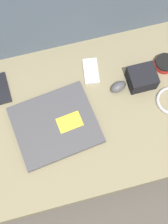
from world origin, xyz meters
name	(u,v)px	position (x,y,z in m)	size (l,w,h in m)	color
ground_plane	(84,123)	(0.00, 0.00, 0.00)	(8.00, 8.00, 0.00)	#4C4742
couch_seat	(84,119)	(0.00, 0.00, 0.07)	(1.04, 0.61, 0.13)	#847A5B
couch_backrest	(57,4)	(0.00, 0.41, 0.27)	(1.04, 0.20, 0.54)	slate
laptop	(55,125)	(-0.12, -0.02, 0.14)	(0.33, 0.29, 0.03)	#47474C
computer_mouse	(118,87)	(0.15, 0.07, 0.15)	(0.07, 0.06, 0.04)	#4C4C51
speaker_puck	(165,63)	(0.36, 0.12, 0.15)	(0.08, 0.08, 0.03)	red
phone_silver	(2,88)	(-0.29, 0.18, 0.14)	(0.06, 0.13, 0.01)	black
phone_black	(91,71)	(0.07, 0.16, 0.14)	(0.07, 0.11, 0.01)	silver
camera_pouch	(142,78)	(0.25, 0.07, 0.17)	(0.10, 0.09, 0.07)	black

